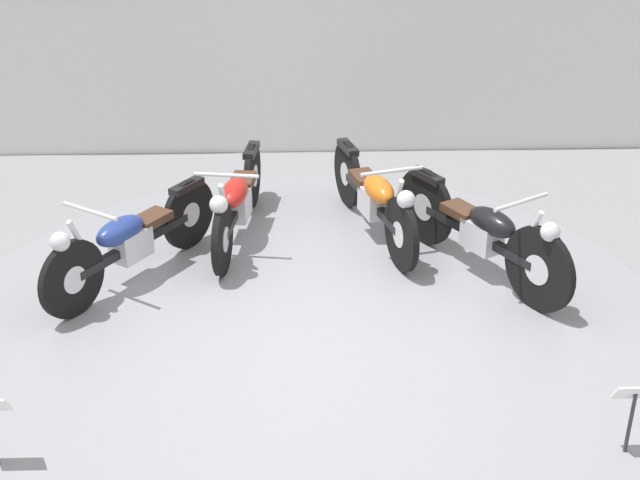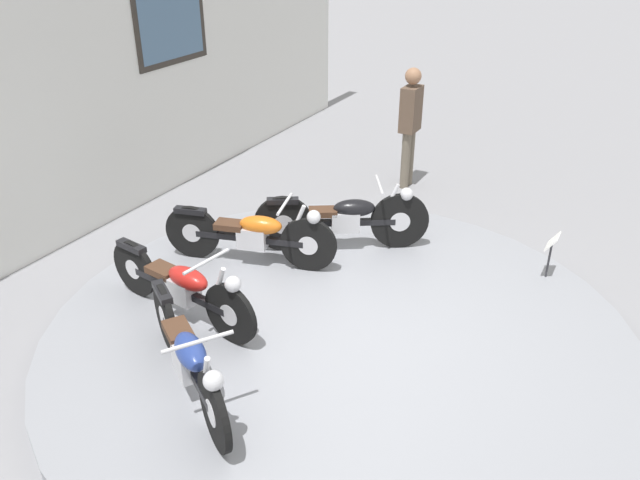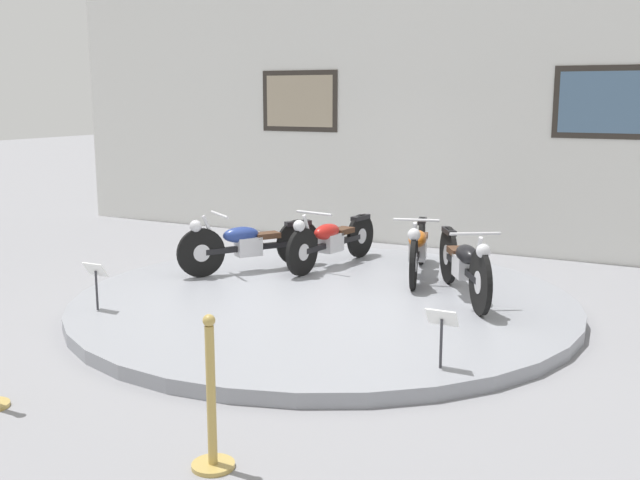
# 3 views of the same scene
# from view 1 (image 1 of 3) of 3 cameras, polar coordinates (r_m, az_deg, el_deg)

# --- Properties ---
(ground_plane) EXTENTS (60.00, 60.00, 0.00)m
(ground_plane) POSITION_cam_1_polar(r_m,az_deg,el_deg) (6.84, -0.69, -6.00)
(ground_plane) COLOR gray
(display_platform) EXTENTS (5.60, 5.60, 0.14)m
(display_platform) POSITION_cam_1_polar(r_m,az_deg,el_deg) (6.80, -0.70, -5.52)
(display_platform) COLOR gray
(display_platform) RESTS_ON ground_plane
(motorcycle_blue) EXTENTS (1.15, 1.66, 0.78)m
(motorcycle_blue) POSITION_cam_1_polar(r_m,az_deg,el_deg) (7.26, -12.07, 0.08)
(motorcycle_blue) COLOR black
(motorcycle_blue) RESTS_ON display_platform
(motorcycle_red) EXTENTS (0.54, 1.94, 0.78)m
(motorcycle_red) POSITION_cam_1_polar(r_m,az_deg,el_deg) (7.82, -5.32, 2.57)
(motorcycle_red) COLOR black
(motorcycle_red) RESTS_ON display_platform
(motorcycle_orange) EXTENTS (0.67, 1.92, 0.79)m
(motorcycle_orange) POSITION_cam_1_polar(r_m,az_deg,el_deg) (7.84, 3.50, 2.77)
(motorcycle_orange) COLOR black
(motorcycle_orange) RESTS_ON display_platform
(motorcycle_black) EXTENTS (1.11, 1.76, 0.82)m
(motorcycle_black) POSITION_cam_1_polar(r_m,az_deg,el_deg) (7.29, 10.34, 0.59)
(motorcycle_black) COLOR black
(motorcycle_black) RESTS_ON display_platform
(info_placard_front_centre) EXTENTS (0.26, 0.11, 0.51)m
(info_placard_front_centre) POSITION_cam_1_polar(r_m,az_deg,el_deg) (5.62, 19.47, -9.75)
(info_placard_front_centre) COLOR #333338
(info_placard_front_centre) RESTS_ON display_platform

